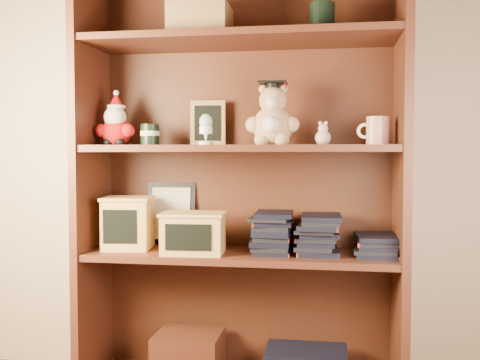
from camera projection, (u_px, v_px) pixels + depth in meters
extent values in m
cube|color=#C4B08D|center=(274.00, 71.00, 2.25)|extent=(3.00, 0.04, 2.50)
cube|color=#4F2516|center=(92.00, 184.00, 2.19)|extent=(0.03, 0.35, 1.60)
cube|color=#4F2516|center=(401.00, 187.00, 2.00)|extent=(0.03, 0.35, 1.60)
cube|color=#4A2213|center=(246.00, 183.00, 2.26)|extent=(1.20, 0.02, 1.60)
cube|color=#4F2516|center=(240.00, 40.00, 2.07)|extent=(1.14, 0.33, 0.02)
cube|color=#4A2213|center=(189.00, 356.00, 2.16)|extent=(0.25, 0.22, 0.18)
cube|color=#9E7547|center=(200.00, 22.00, 2.09)|extent=(0.22, 0.18, 0.12)
cylinder|color=black|center=(322.00, 19.00, 2.02)|extent=(0.09, 0.09, 0.11)
cube|color=#4F2516|center=(240.00, 255.00, 2.11)|extent=(1.14, 0.33, 0.02)
cube|color=#4F2516|center=(240.00, 149.00, 2.09)|extent=(1.14, 0.33, 0.02)
sphere|color=#A50F0F|center=(117.00, 132.00, 2.16)|extent=(0.11, 0.11, 0.11)
sphere|color=#A50F0F|center=(102.00, 131.00, 2.15)|extent=(0.05, 0.05, 0.05)
sphere|color=#A50F0F|center=(128.00, 131.00, 2.14)|extent=(0.05, 0.05, 0.05)
sphere|color=black|center=(108.00, 142.00, 2.14)|extent=(0.04, 0.04, 0.04)
sphere|color=black|center=(120.00, 142.00, 2.13)|extent=(0.04, 0.04, 0.04)
sphere|color=white|center=(115.00, 117.00, 2.15)|extent=(0.08, 0.08, 0.08)
sphere|color=#D8B293|center=(116.00, 113.00, 2.16)|extent=(0.06, 0.06, 0.06)
cone|color=#A50F0F|center=(116.00, 100.00, 2.16)|extent=(0.07, 0.07, 0.06)
sphere|color=white|center=(116.00, 93.00, 2.16)|extent=(0.02, 0.02, 0.02)
cylinder|color=white|center=(116.00, 107.00, 2.16)|extent=(0.07, 0.07, 0.01)
cylinder|color=black|center=(150.00, 135.00, 2.14)|extent=(0.07, 0.07, 0.08)
cylinder|color=beige|center=(150.00, 133.00, 2.14)|extent=(0.07, 0.07, 0.02)
cube|color=#9E7547|center=(208.00, 123.00, 2.22)|extent=(0.14, 0.03, 0.18)
cube|color=black|center=(207.00, 123.00, 2.21)|extent=(0.10, 0.01, 0.14)
cube|color=#9E7547|center=(210.00, 142.00, 2.25)|extent=(0.06, 0.06, 0.01)
cylinder|color=white|center=(206.00, 143.00, 2.03)|extent=(0.05, 0.05, 0.01)
cone|color=white|center=(206.00, 137.00, 2.03)|extent=(0.02, 0.02, 0.04)
cylinder|color=white|center=(206.00, 130.00, 2.03)|extent=(0.05, 0.05, 0.03)
ellipsoid|color=#AEC3D3|center=(206.00, 122.00, 2.03)|extent=(0.05, 0.05, 0.06)
sphere|color=tan|center=(273.00, 126.00, 2.07)|extent=(0.15, 0.15, 0.15)
sphere|color=white|center=(271.00, 125.00, 2.00)|extent=(0.06, 0.06, 0.06)
sphere|color=tan|center=(254.00, 125.00, 2.06)|extent=(0.06, 0.06, 0.06)
sphere|color=tan|center=(291.00, 125.00, 2.03)|extent=(0.06, 0.06, 0.06)
sphere|color=tan|center=(261.00, 140.00, 2.03)|extent=(0.05, 0.05, 0.05)
sphere|color=tan|center=(282.00, 140.00, 2.02)|extent=(0.05, 0.05, 0.05)
sphere|color=tan|center=(273.00, 100.00, 2.06)|extent=(0.10, 0.10, 0.10)
sphere|color=white|center=(272.00, 102.00, 2.02)|extent=(0.04, 0.04, 0.04)
sphere|color=tan|center=(263.00, 89.00, 2.08)|extent=(0.03, 0.03, 0.03)
sphere|color=tan|center=(283.00, 89.00, 2.06)|extent=(0.03, 0.03, 0.03)
cylinder|color=black|center=(273.00, 86.00, 2.06)|extent=(0.05, 0.05, 0.02)
cube|color=black|center=(273.00, 83.00, 2.06)|extent=(0.10, 0.10, 0.01)
cylinder|color=#A50F0F|center=(285.00, 85.00, 2.03)|extent=(0.00, 0.05, 0.03)
sphere|color=beige|center=(323.00, 138.00, 2.04)|extent=(0.06, 0.06, 0.06)
sphere|color=beige|center=(323.00, 129.00, 2.04)|extent=(0.04, 0.04, 0.04)
sphere|color=beige|center=(320.00, 123.00, 2.04)|extent=(0.01, 0.01, 0.01)
sphere|color=beige|center=(326.00, 123.00, 2.04)|extent=(0.01, 0.01, 0.01)
cylinder|color=silver|center=(378.00, 131.00, 2.01)|extent=(0.08, 0.08, 0.10)
torus|color=white|center=(365.00, 131.00, 2.02)|extent=(0.06, 0.01, 0.06)
cube|color=black|center=(171.00, 213.00, 2.29)|extent=(0.20, 0.05, 0.25)
cube|color=beige|center=(170.00, 213.00, 2.28)|extent=(0.16, 0.03, 0.21)
cube|color=tan|center=(128.00, 224.00, 2.17)|extent=(0.20, 0.20, 0.19)
cube|color=black|center=(120.00, 227.00, 2.09)|extent=(0.13, 0.02, 0.13)
cube|color=tan|center=(128.00, 198.00, 2.17)|extent=(0.21, 0.21, 0.01)
cube|color=tan|center=(193.00, 234.00, 2.07)|extent=(0.23, 0.17, 0.14)
cube|color=black|center=(188.00, 237.00, 1.99)|extent=(0.17, 0.01, 0.09)
cube|color=tan|center=(193.00, 214.00, 2.06)|extent=(0.24, 0.18, 0.01)
cube|color=black|center=(272.00, 250.00, 2.09)|extent=(0.14, 0.20, 0.02)
cube|color=black|center=(272.00, 246.00, 2.09)|extent=(0.14, 0.20, 0.02)
cube|color=black|center=(272.00, 242.00, 2.09)|extent=(0.14, 0.20, 0.02)
cube|color=black|center=(272.00, 238.00, 2.09)|extent=(0.14, 0.20, 0.02)
cube|color=black|center=(272.00, 233.00, 2.09)|extent=(0.14, 0.20, 0.02)
cube|color=black|center=(272.00, 229.00, 2.09)|extent=(0.14, 0.20, 0.02)
cube|color=black|center=(272.00, 225.00, 2.09)|extent=(0.14, 0.20, 0.02)
cube|color=black|center=(272.00, 221.00, 2.08)|extent=(0.14, 0.20, 0.02)
cube|color=black|center=(272.00, 216.00, 2.08)|extent=(0.14, 0.20, 0.02)
cube|color=black|center=(318.00, 252.00, 2.06)|extent=(0.14, 0.20, 0.02)
cube|color=black|center=(318.00, 247.00, 2.06)|extent=(0.14, 0.20, 0.02)
cube|color=black|center=(318.00, 243.00, 2.06)|extent=(0.14, 0.20, 0.02)
cube|color=black|center=(318.00, 239.00, 2.06)|extent=(0.14, 0.20, 0.02)
cube|color=black|center=(318.00, 234.00, 2.06)|extent=(0.14, 0.20, 0.02)
cube|color=black|center=(318.00, 230.00, 2.06)|extent=(0.14, 0.20, 0.02)
cube|color=black|center=(318.00, 226.00, 2.06)|extent=(0.14, 0.20, 0.02)
cube|color=black|center=(319.00, 221.00, 2.06)|extent=(0.14, 0.20, 0.02)
cube|color=black|center=(319.00, 217.00, 2.06)|extent=(0.14, 0.20, 0.02)
cube|color=black|center=(376.00, 253.00, 2.03)|extent=(0.14, 0.20, 0.02)
cube|color=black|center=(376.00, 249.00, 2.03)|extent=(0.14, 0.20, 0.02)
cube|color=black|center=(376.00, 244.00, 2.03)|extent=(0.14, 0.20, 0.02)
cube|color=black|center=(376.00, 240.00, 2.03)|extent=(0.14, 0.20, 0.02)
cube|color=black|center=(376.00, 236.00, 2.03)|extent=(0.14, 0.20, 0.02)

